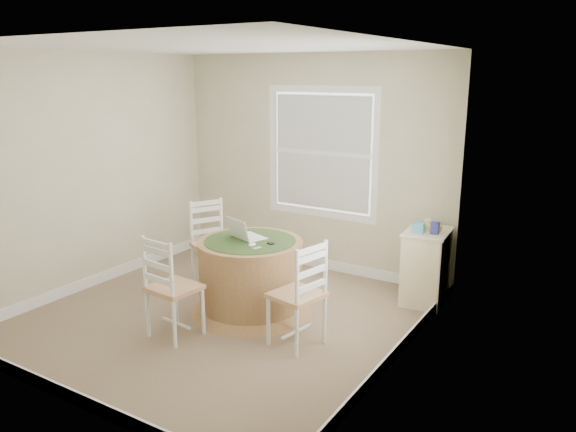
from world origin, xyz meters
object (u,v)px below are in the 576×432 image
Objects in this scene: chair_left at (213,245)px; laptop at (247,235)px; round_table at (251,273)px; chair_right at (297,294)px; corner_chest at (426,266)px; chair_near at (174,287)px.

chair_left is 2.33× the size of laptop.
laptop reaches higher than round_table.
chair_right is 1.21× the size of corner_chest.
chair_left reaches higher than round_table.
corner_chest is (1.70, 1.99, -0.08)m from chair_near.
chair_right is (0.76, -0.37, 0.06)m from round_table.
laptop reaches higher than chair_left.
laptop is (-0.84, 0.43, 0.31)m from chair_right.
round_table is 1.85m from corner_chest.
chair_right is (1.56, -0.75, 0.00)m from chair_left.
round_table is 1.57× the size of corner_chest.
round_table is at bearing -86.59° from chair_left.
laptop is 1.91m from corner_chest.
chair_right reaches higher than corner_chest.
chair_right is (1.04, 0.44, 0.00)m from chair_near.
laptop is (0.20, 0.87, 0.31)m from chair_near.
corner_chest is at bearing 169.13° from chair_right.
round_table is 3.03× the size of laptop.
chair_right is at bearing -151.06° from chair_near.
chair_left is 0.85m from laptop.
chair_left and chair_near have the same top height.
chair_near reaches higher than round_table.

